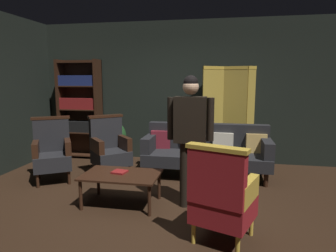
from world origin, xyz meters
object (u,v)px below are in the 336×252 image
Objects in this scene: standing_figure at (190,130)px; book_red_leather at (120,172)px; coffee_table at (121,177)px; armchair_wing_left at (52,151)px; armchair_gilt_accent at (222,197)px; potted_plant at (112,139)px; folding_screen at (245,114)px; armchair_wing_right at (110,148)px; bookshelf at (80,107)px; velvet_couch at (207,149)px.

standing_figure reaches higher than book_red_leather.
armchair_wing_left reaches higher than coffee_table.
standing_figure reaches higher than armchair_gilt_accent.
armchair_gilt_accent is 1.20× the size of potted_plant.
book_red_leather is (1.40, -0.66, -0.06)m from armchair_wing_left.
folding_screen reaches higher than standing_figure.
coffee_table is at bearing 151.86° from armchair_gilt_accent.
armchair_gilt_accent is at bearing -97.13° from folding_screen.
standing_figure reaches higher than armchair_wing_right.
book_red_leather is (0.57, -1.06, -0.06)m from armchair_wing_right.
coffee_table is at bearing -125.46° from folding_screen.
armchair_wing_left is (0.24, -1.49, -0.58)m from bookshelf.
armchair_wing_left is 1.20× the size of potted_plant.
armchair_gilt_accent reaches higher than book_red_leather.
potted_plant is at bearing 114.49° from book_red_leather.
folding_screen is 0.90× the size of velvet_couch.
folding_screen is 1.27m from velvet_couch.
velvet_couch is 2.04× the size of armchair_gilt_accent.
velvet_couch is 2.18m from armchair_gilt_accent.
velvet_couch is at bearing -10.50° from potted_plant.
armchair_wing_right is (-1.63, -0.35, 0.03)m from velvet_couch.
armchair_gilt_accent is at bearing -82.30° from velvet_couch.
standing_figure is (-0.13, -1.35, 0.57)m from velvet_couch.
armchair_gilt_accent is at bearing -44.05° from bookshelf.
bookshelf is 1.97× the size of armchair_wing_right.
standing_figure is (2.33, -0.60, 0.54)m from armchair_wing_left.
folding_screen is at bearing 82.87° from armchair_gilt_accent.
armchair_gilt_accent and armchair_wing_left have the same top height.
bookshelf reaches higher than potted_plant.
potted_plant is 1.93m from book_red_leather.
velvet_couch is 1.78m from coffee_table.
coffee_table is 5.55× the size of book_red_leather.
bookshelf is 2.87m from velvet_couch.
potted_plant is (-2.15, 2.50, 0.01)m from armchair_gilt_accent.
armchair_wing_right is 0.61× the size of standing_figure.
armchair_gilt_accent is 1.00× the size of armchair_wing_left.
armchair_wing_right is at bearing 118.65° from coffee_table.
bookshelf is 11.37× the size of book_red_leather.
armchair_gilt_accent is (-0.39, -3.10, -0.50)m from folding_screen.
coffee_table is at bearing -125.16° from velvet_couch.
standing_figure is (-0.42, 0.81, 0.54)m from armchair_gilt_accent.
standing_figure is at bearing -14.53° from armchair_wing_left.
armchair_wing_right reaches higher than velvet_couch.
armchair_wing_right is (-0.60, 1.11, 0.12)m from coffee_table.
book_red_leather is (-1.35, 0.74, -0.06)m from armchair_gilt_accent.
armchair_gilt_accent is at bearing -43.30° from armchair_wing_right.
standing_figure is 1.11m from book_red_leather.
armchair_wing_right reaches higher than potted_plant.
book_red_leather is at bearing -176.28° from standing_figure.
bookshelf is 0.97× the size of velvet_couch.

